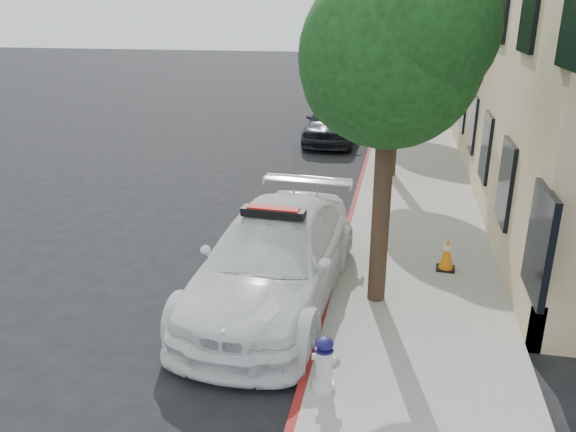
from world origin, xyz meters
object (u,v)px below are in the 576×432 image
at_px(fire_hydrant, 324,364).
at_px(police_car, 274,259).
at_px(traffic_cone, 447,254).
at_px(parked_car_far, 350,110).
at_px(parked_car_mid, 333,121).

bearing_deg(fire_hydrant, police_car, 121.06).
height_order(fire_hydrant, traffic_cone, fire_hydrant).
bearing_deg(police_car, parked_car_far, 94.04).
bearing_deg(parked_car_mid, fire_hydrant, -82.80).
distance_m(police_car, parked_car_far, 16.24).
bearing_deg(parked_car_mid, parked_car_far, 83.85).
relative_size(fire_hydrant, traffic_cone, 1.15).
xyz_separation_m(parked_car_far, traffic_cone, (3.30, -14.65, -0.26)).
distance_m(parked_car_far, traffic_cone, 15.02).
bearing_deg(traffic_cone, parked_car_mid, 107.89).
distance_m(parked_car_far, fire_hydrant, 18.82).
bearing_deg(parked_car_far, traffic_cone, -71.59).
bearing_deg(parked_car_mid, police_car, -86.96).
height_order(police_car, fire_hydrant, police_car).
xyz_separation_m(parked_car_mid, parked_car_far, (0.37, 3.28, -0.06)).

